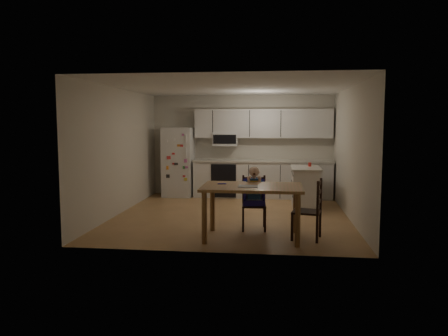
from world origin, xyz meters
name	(u,v)px	position (x,y,z in m)	size (l,w,h in m)	color
room	(234,151)	(0.00, 0.48, 1.25)	(4.52, 5.01, 2.51)	#9B7142
refrigerator	(178,162)	(-1.55, 2.15, 0.85)	(0.72, 0.70, 1.70)	silver
kitchen_run	(261,161)	(0.50, 2.24, 0.88)	(3.37, 0.62, 2.15)	silver
kitchen_island	(305,187)	(1.50, 1.13, 0.43)	(0.61, 1.17, 0.86)	silver
red_cup	(310,164)	(1.60, 1.28, 0.91)	(0.07, 0.07, 0.09)	red
dining_table	(252,193)	(0.50, -1.66, 0.72)	(1.56, 1.00, 0.84)	olive
napkin	(248,186)	(0.44, -1.77, 0.84)	(0.30, 0.26, 0.01)	#B5B5BA
toddler_spoon	(221,184)	(-0.01, -1.55, 0.85)	(0.02, 0.02, 0.12)	#2A23B4
chair_booster	(254,192)	(0.49, -1.05, 0.65)	(0.43, 0.43, 1.07)	black
chair_side	(313,206)	(1.44, -1.63, 0.54)	(0.50, 0.50, 0.95)	black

